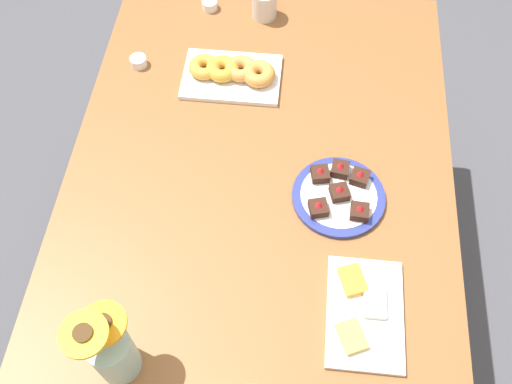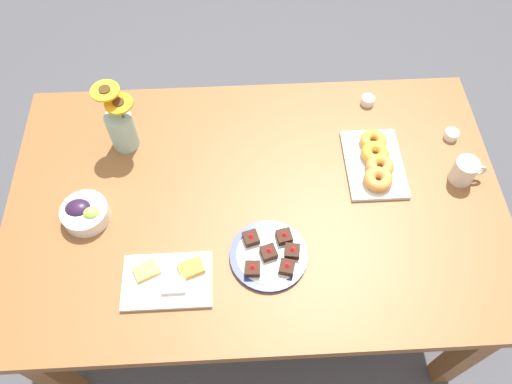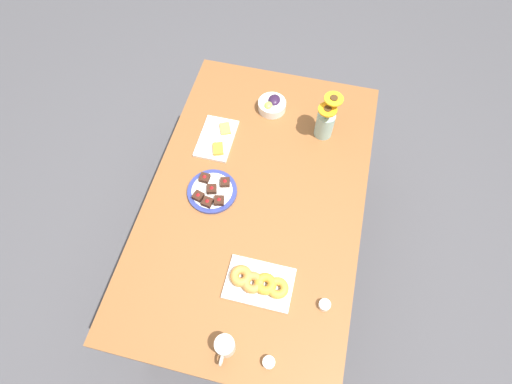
% 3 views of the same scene
% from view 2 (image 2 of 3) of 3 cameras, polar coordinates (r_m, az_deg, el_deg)
% --- Properties ---
extents(ground_plane, '(6.00, 6.00, 0.00)m').
position_cam_2_polar(ground_plane, '(2.27, 0.00, -10.55)').
color(ground_plane, '#4C4C51').
extents(dining_table, '(1.60, 1.00, 0.74)m').
position_cam_2_polar(dining_table, '(1.68, 0.00, -2.28)').
color(dining_table, brown).
rests_on(dining_table, ground_plane).
extents(coffee_mug, '(0.11, 0.08, 0.09)m').
position_cam_2_polar(coffee_mug, '(1.75, 22.74, 2.25)').
color(coffee_mug, beige).
rests_on(coffee_mug, dining_table).
extents(grape_bowl, '(0.15, 0.15, 0.07)m').
position_cam_2_polar(grape_bowl, '(1.63, -18.99, -2.25)').
color(grape_bowl, white).
rests_on(grape_bowl, dining_table).
extents(cheese_platter, '(0.26, 0.17, 0.03)m').
position_cam_2_polar(cheese_platter, '(1.49, -9.97, -9.82)').
color(cheese_platter, white).
rests_on(cheese_platter, dining_table).
extents(croissant_platter, '(0.19, 0.28, 0.05)m').
position_cam_2_polar(croissant_platter, '(1.70, 13.51, 3.38)').
color(croissant_platter, white).
rests_on(croissant_platter, dining_table).
extents(jam_cup_honey, '(0.05, 0.05, 0.03)m').
position_cam_2_polar(jam_cup_honey, '(1.87, 21.44, 6.15)').
color(jam_cup_honey, white).
rests_on(jam_cup_honey, dining_table).
extents(jam_cup_berry, '(0.05, 0.05, 0.03)m').
position_cam_2_polar(jam_cup_berry, '(1.89, 12.67, 10.20)').
color(jam_cup_berry, white).
rests_on(jam_cup_berry, dining_table).
extents(dessert_plate, '(0.23, 0.23, 0.05)m').
position_cam_2_polar(dessert_plate, '(1.50, 1.53, -7.17)').
color(dessert_plate, navy).
rests_on(dessert_plate, dining_table).
extents(flower_vase, '(0.12, 0.11, 0.26)m').
position_cam_2_polar(flower_vase, '(1.72, -15.15, 7.19)').
color(flower_vase, '#99C1B7').
rests_on(flower_vase, dining_table).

